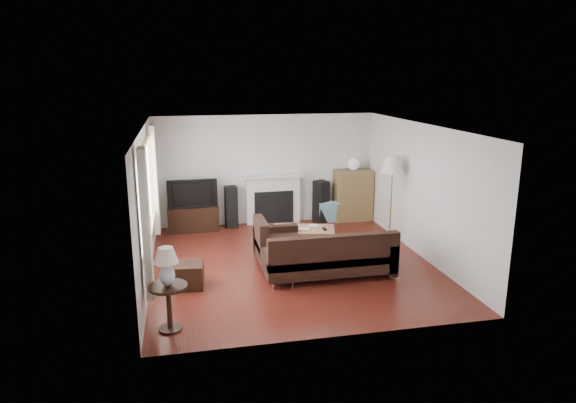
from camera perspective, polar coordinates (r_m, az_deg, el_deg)
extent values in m
cube|color=#561B13|center=(9.48, 0.38, -6.90)|extent=(5.10, 5.60, 0.04)
cube|color=white|center=(8.89, 0.41, 8.31)|extent=(5.10, 5.60, 0.04)
cube|color=white|center=(11.75, -2.49, 3.56)|extent=(5.00, 0.04, 2.50)
cube|color=white|center=(6.55, 5.58, -5.10)|extent=(5.00, 0.04, 2.50)
cube|color=white|center=(8.93, -15.48, -0.34)|extent=(0.04, 5.50, 2.50)
cube|color=white|center=(9.93, 14.62, 1.16)|extent=(0.04, 5.50, 2.50)
cube|color=olive|center=(8.66, -15.35, 1.28)|extent=(0.12, 2.74, 1.54)
cube|color=beige|center=(7.22, -15.49, -2.48)|extent=(0.10, 0.35, 2.10)
cube|color=beige|center=(10.17, -14.59, 2.32)|extent=(0.10, 0.35, 2.10)
cube|color=white|center=(11.81, -1.65, 0.28)|extent=(1.40, 0.26, 1.15)
cube|color=black|center=(11.55, -10.47, -1.82)|extent=(1.10, 0.50, 0.55)
imported|color=black|center=(11.40, -10.60, 1.01)|extent=(1.07, 0.14, 0.62)
cube|color=black|center=(11.62, -6.33, -0.59)|extent=(0.28, 0.33, 0.93)
cube|color=black|center=(11.96, 3.69, 0.00)|extent=(0.37, 0.40, 0.98)
cube|color=olive|center=(12.15, 7.21, 0.71)|extent=(0.88, 0.42, 1.21)
sphere|color=white|center=(12.00, 7.32, 4.14)|extent=(0.27, 0.27, 0.27)
cube|color=black|center=(8.81, 4.51, -5.90)|extent=(2.41, 1.76, 0.78)
cube|color=#A36E4E|center=(10.05, 1.69, -4.25)|extent=(1.33, 0.94, 0.47)
cube|color=black|center=(8.58, -10.96, -8.04)|extent=(0.52, 0.52, 0.40)
cube|color=#A57539|center=(10.52, 11.39, 0.13)|extent=(0.51, 0.51, 1.81)
cube|color=black|center=(7.23, -13.07, -11.42)|extent=(0.52, 0.52, 0.65)
cube|color=silver|center=(7.00, -13.34, -7.07)|extent=(0.32, 0.32, 0.52)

